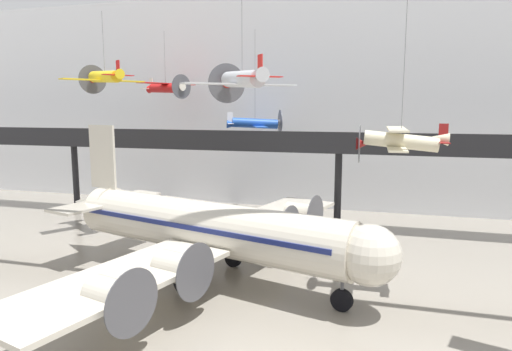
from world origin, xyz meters
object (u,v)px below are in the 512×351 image
at_px(suspended_plane_blue_trainer, 255,123).
at_px(suspended_plane_cream_biplane, 400,140).
at_px(airliner_silver_main, 205,228).
at_px(suspended_plane_yellow_lowwing, 105,77).
at_px(suspended_plane_red_highwing, 166,88).
at_px(suspended_plane_silver_racer, 242,80).

distance_m(suspended_plane_blue_trainer, suspended_plane_cream_biplane, 23.81).
height_order(airliner_silver_main, suspended_plane_yellow_lowwing, suspended_plane_yellow_lowwing).
bearing_deg(suspended_plane_red_highwing, airliner_silver_main, -31.97).
height_order(airliner_silver_main, suspended_plane_red_highwing, suspended_plane_red_highwing).
bearing_deg(suspended_plane_yellow_lowwing, suspended_plane_cream_biplane, -164.36).
height_order(suspended_plane_silver_racer, suspended_plane_cream_biplane, suspended_plane_silver_racer).
bearing_deg(suspended_plane_blue_trainer, airliner_silver_main, -107.31).
bearing_deg(suspended_plane_yellow_lowwing, suspended_plane_red_highwing, -59.33).
bearing_deg(suspended_plane_yellow_lowwing, suspended_plane_blue_trainer, -100.62).
xyz_separation_m(suspended_plane_yellow_lowwing, suspended_plane_cream_biplane, (25.04, -7.67, -4.59)).
distance_m(suspended_plane_silver_racer, suspended_plane_cream_biplane, 11.87).
bearing_deg(suspended_plane_yellow_lowwing, suspended_plane_silver_racer, -165.20).
bearing_deg(suspended_plane_blue_trainer, suspended_plane_yellow_lowwing, -156.43).
bearing_deg(suspended_plane_blue_trainer, suspended_plane_cream_biplane, -75.92).
bearing_deg(suspended_plane_silver_racer, suspended_plane_blue_trainer, -26.89).
xyz_separation_m(suspended_plane_silver_racer, suspended_plane_blue_trainer, (-3.61, 15.88, -3.68)).
distance_m(suspended_plane_silver_racer, suspended_plane_blue_trainer, 16.70).
bearing_deg(suspended_plane_yellow_lowwing, airliner_silver_main, -179.60).
bearing_deg(suspended_plane_silver_racer, suspended_plane_red_highwing, 2.16).
distance_m(suspended_plane_red_highwing, suspended_plane_cream_biplane, 31.13).
relative_size(suspended_plane_blue_trainer, suspended_plane_cream_biplane, 0.96).
height_order(suspended_plane_yellow_lowwing, suspended_plane_cream_biplane, suspended_plane_yellow_lowwing).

